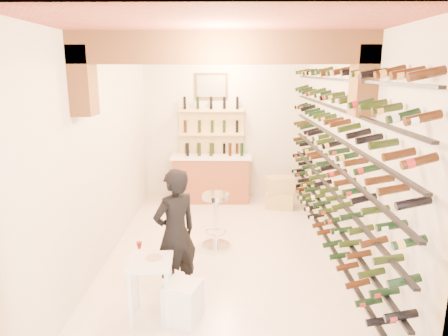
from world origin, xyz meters
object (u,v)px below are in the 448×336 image
back_counter (211,177)px  crate_lower (280,200)px  tasting_table (150,271)px  person (175,234)px  white_stool (183,302)px  chrome_barstool (216,216)px  wine_rack (329,157)px

back_counter → crate_lower: bearing=-17.3°
tasting_table → person: 0.60m
back_counter → white_stool: 4.38m
back_counter → tasting_table: back_counter is taller
tasting_table → back_counter: bearing=79.1°
person → tasting_table: bearing=24.8°
tasting_table → chrome_barstool: chrome_barstool is taller
person → chrome_barstool: (0.45, 1.45, -0.31)m
wine_rack → back_counter: 3.38m
back_counter → tasting_table: size_ratio=1.97×
chrome_barstool → crate_lower: bearing=56.5°
back_counter → person: (-0.28, -3.82, 0.29)m
back_counter → white_stool: (-0.14, -4.37, -0.30)m
white_stool → person: size_ratio=0.28×
white_stool → person: bearing=104.3°
wine_rack → tasting_table: (-2.34, -1.67, -0.96)m
tasting_table → crate_lower: 4.35m
white_stool → crate_lower: (1.58, 3.92, -0.06)m
person → crate_lower: (1.72, 3.37, -0.65)m
white_stool → chrome_barstool: bearing=81.2°
chrome_barstool → back_counter: bearing=94.1°
back_counter → person: size_ratio=1.03×
tasting_table → crate_lower: (1.94, 3.87, -0.42)m
back_counter → tasting_table: (-0.51, -4.31, 0.05)m
tasting_table → white_stool: tasting_table is taller
wine_rack → chrome_barstool: (-1.66, 0.28, -1.04)m
wine_rack → person: bearing=-151.1°
tasting_table → person: bearing=61.4°
tasting_table → crate_lower: size_ratio=1.53×
back_counter → white_stool: size_ratio=3.67×
wine_rack → back_counter: wine_rack is taller
white_stool → person: 0.82m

